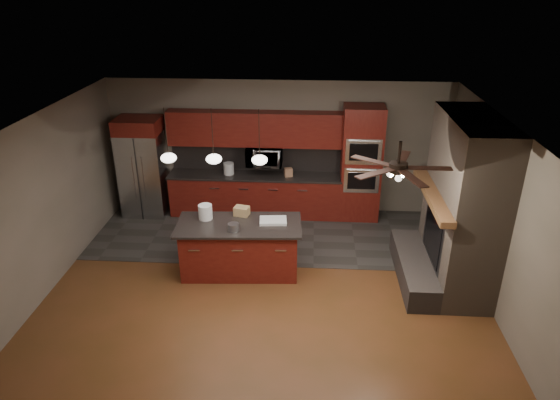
# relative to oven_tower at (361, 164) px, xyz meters

# --- Properties ---
(ground) EXTENTS (7.00, 7.00, 0.00)m
(ground) POSITION_rel_oven_tower_xyz_m (-1.70, -2.69, -1.19)
(ground) COLOR brown
(ground) RESTS_ON ground
(ceiling) EXTENTS (7.00, 6.00, 0.02)m
(ceiling) POSITION_rel_oven_tower_xyz_m (-1.70, -2.69, 1.61)
(ceiling) COLOR white
(ceiling) RESTS_ON back_wall
(back_wall) EXTENTS (7.00, 0.02, 2.80)m
(back_wall) POSITION_rel_oven_tower_xyz_m (-1.70, 0.31, 0.21)
(back_wall) COLOR slate
(back_wall) RESTS_ON ground
(right_wall) EXTENTS (0.02, 6.00, 2.80)m
(right_wall) POSITION_rel_oven_tower_xyz_m (1.80, -2.69, 0.21)
(right_wall) COLOR slate
(right_wall) RESTS_ON ground
(left_wall) EXTENTS (0.02, 6.00, 2.80)m
(left_wall) POSITION_rel_oven_tower_xyz_m (-5.20, -2.69, 0.21)
(left_wall) COLOR slate
(left_wall) RESTS_ON ground
(slate_tile_patch) EXTENTS (7.00, 2.40, 0.01)m
(slate_tile_patch) POSITION_rel_oven_tower_xyz_m (-1.70, -0.89, -1.19)
(slate_tile_patch) COLOR #363431
(slate_tile_patch) RESTS_ON ground
(fireplace_column) EXTENTS (1.30, 2.10, 2.80)m
(fireplace_column) POSITION_rel_oven_tower_xyz_m (1.34, -2.29, 0.11)
(fireplace_column) COLOR brown
(fireplace_column) RESTS_ON ground
(back_cabinetry) EXTENTS (3.59, 0.64, 2.20)m
(back_cabinetry) POSITION_rel_oven_tower_xyz_m (-2.18, 0.05, -0.30)
(back_cabinetry) COLOR maroon
(back_cabinetry) RESTS_ON ground
(oven_tower) EXTENTS (0.80, 0.63, 2.38)m
(oven_tower) POSITION_rel_oven_tower_xyz_m (0.00, 0.00, 0.00)
(oven_tower) COLOR maroon
(oven_tower) RESTS_ON ground
(microwave) EXTENTS (0.73, 0.41, 0.50)m
(microwave) POSITION_rel_oven_tower_xyz_m (-1.98, 0.06, 0.11)
(microwave) COLOR silver
(microwave) RESTS_ON back_cabinetry
(refrigerator) EXTENTS (0.89, 0.75, 2.08)m
(refrigerator) POSITION_rel_oven_tower_xyz_m (-4.50, -0.07, -0.15)
(refrigerator) COLOR silver
(refrigerator) RESTS_ON ground
(kitchen_island) EXTENTS (2.13, 1.07, 0.92)m
(kitchen_island) POSITION_rel_oven_tower_xyz_m (-2.19, -2.26, -0.73)
(kitchen_island) COLOR maroon
(kitchen_island) RESTS_ON ground
(white_bucket) EXTENTS (0.28, 0.28, 0.25)m
(white_bucket) POSITION_rel_oven_tower_xyz_m (-2.78, -2.10, -0.15)
(white_bucket) COLOR white
(white_bucket) RESTS_ON kitchen_island
(paint_can) EXTENTS (0.24, 0.24, 0.12)m
(paint_can) POSITION_rel_oven_tower_xyz_m (-2.24, -2.49, -0.21)
(paint_can) COLOR #9E9EA3
(paint_can) RESTS_ON kitchen_island
(paint_tray) EXTENTS (0.47, 0.35, 0.04)m
(paint_tray) POSITION_rel_oven_tower_xyz_m (-1.62, -2.15, -0.25)
(paint_tray) COLOR silver
(paint_tray) RESTS_ON kitchen_island
(cardboard_box) EXTENTS (0.28, 0.23, 0.16)m
(cardboard_box) POSITION_rel_oven_tower_xyz_m (-2.18, -1.93, -0.19)
(cardboard_box) COLOR tan
(cardboard_box) RESTS_ON kitchen_island
(counter_bucket) EXTENTS (0.26, 0.26, 0.24)m
(counter_bucket) POSITION_rel_oven_tower_xyz_m (-2.71, 0.01, -0.17)
(counter_bucket) COLOR silver
(counter_bucket) RESTS_ON back_cabinetry
(counter_box) EXTENTS (0.19, 0.16, 0.18)m
(counter_box) POSITION_rel_oven_tower_xyz_m (-1.47, -0.04, -0.20)
(counter_box) COLOR #AC7958
(counter_box) RESTS_ON back_cabinetry
(pendant_left) EXTENTS (0.26, 0.26, 0.92)m
(pendant_left) POSITION_rel_oven_tower_xyz_m (-3.35, -1.99, 0.77)
(pendant_left) COLOR black
(pendant_left) RESTS_ON ceiling
(pendant_center) EXTENTS (0.26, 0.26, 0.92)m
(pendant_center) POSITION_rel_oven_tower_xyz_m (-2.60, -1.99, 0.77)
(pendant_center) COLOR black
(pendant_center) RESTS_ON ceiling
(pendant_right) EXTENTS (0.26, 0.26, 0.92)m
(pendant_right) POSITION_rel_oven_tower_xyz_m (-1.85, -1.99, 0.77)
(pendant_right) COLOR black
(pendant_right) RESTS_ON ceiling
(ceiling_fan) EXTENTS (1.27, 1.33, 0.41)m
(ceiling_fan) POSITION_rel_oven_tower_xyz_m (0.10, -3.49, 1.27)
(ceiling_fan) COLOR black
(ceiling_fan) RESTS_ON ceiling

